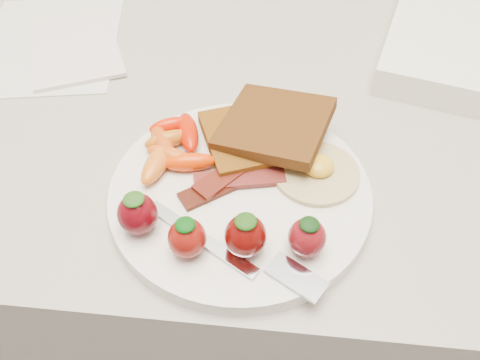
# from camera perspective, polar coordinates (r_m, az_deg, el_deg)

# --- Properties ---
(counter) EXTENTS (2.00, 0.60, 0.90)m
(counter) POSITION_cam_1_polar(r_m,az_deg,el_deg) (0.96, -0.06, -12.09)
(counter) COLOR gray
(counter) RESTS_ON ground
(plate) EXTENTS (0.27, 0.27, 0.02)m
(plate) POSITION_cam_1_polar(r_m,az_deg,el_deg) (0.49, -0.00, -1.48)
(plate) COLOR white
(plate) RESTS_ON counter
(toast_lower) EXTENTS (0.13, 0.13, 0.01)m
(toast_lower) POSITION_cam_1_polar(r_m,az_deg,el_deg) (0.52, 1.47, 5.32)
(toast_lower) COLOR #4A310E
(toast_lower) RESTS_ON plate
(toast_upper) EXTENTS (0.14, 0.14, 0.03)m
(toast_upper) POSITION_cam_1_polar(r_m,az_deg,el_deg) (0.52, 4.26, 6.80)
(toast_upper) COLOR #3D2609
(toast_upper) RESTS_ON toast_lower
(fried_egg) EXTENTS (0.10, 0.10, 0.02)m
(fried_egg) POSITION_cam_1_polar(r_m,az_deg,el_deg) (0.50, 9.30, 1.16)
(fried_egg) COLOR beige
(fried_egg) RESTS_ON plate
(bacon_strips) EXTENTS (0.11, 0.10, 0.01)m
(bacon_strips) POSITION_cam_1_polar(r_m,az_deg,el_deg) (0.48, -0.98, 0.29)
(bacon_strips) COLOR black
(bacon_strips) RESTS_ON plate
(baby_carrots) EXTENTS (0.09, 0.12, 0.02)m
(baby_carrots) POSITION_cam_1_polar(r_m,az_deg,el_deg) (0.51, -8.26, 4.03)
(baby_carrots) COLOR #B76011
(baby_carrots) RESTS_ON plate
(strawberries) EXTENTS (0.19, 0.06, 0.05)m
(strawberries) POSITION_cam_1_polar(r_m,az_deg,el_deg) (0.42, -3.06, -6.10)
(strawberries) COLOR #51040B
(strawberries) RESTS_ON plate
(fork) EXTENTS (0.18, 0.10, 0.00)m
(fork) POSITION_cam_1_polar(r_m,az_deg,el_deg) (0.43, 0.36, -9.11)
(fork) COLOR white
(fork) RESTS_ON plate
(paper_sheet) EXTENTS (0.24, 0.29, 0.00)m
(paper_sheet) POSITION_cam_1_polar(r_m,az_deg,el_deg) (0.78, -22.14, 15.30)
(paper_sheet) COLOR silver
(paper_sheet) RESTS_ON counter
(notepad) EXTENTS (0.18, 0.21, 0.01)m
(notepad) POSITION_cam_1_polar(r_m,az_deg,el_deg) (0.74, -19.50, 14.91)
(notepad) COLOR silver
(notepad) RESTS_ON paper_sheet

